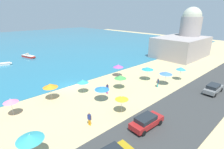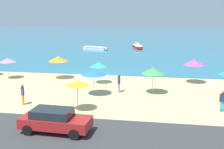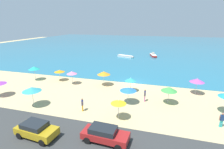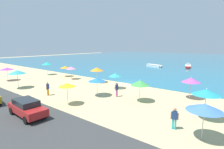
% 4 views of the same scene
% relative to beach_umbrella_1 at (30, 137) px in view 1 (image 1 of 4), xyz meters
% --- Properties ---
extents(ground_plane, '(160.00, 160.00, 0.00)m').
position_rel_beach_umbrella_1_xyz_m(ground_plane, '(10.74, 12.45, -2.38)').
color(ground_plane, tan).
extents(coastal_road, '(80.00, 8.00, 0.06)m').
position_rel_beach_umbrella_1_xyz_m(coastal_road, '(10.74, -5.55, -2.35)').
color(coastal_road, '#353737').
rests_on(coastal_road, ground_plane).
extents(beach_umbrella_1, '(2.36, 2.36, 2.71)m').
position_rel_beach_umbrella_1_xyz_m(beach_umbrella_1, '(0.00, 0.00, 0.00)').
color(beach_umbrella_1, '#B2B2B7').
rests_on(beach_umbrella_1, ground_plane).
extents(beach_umbrella_2, '(1.83, 1.83, 2.68)m').
position_rel_beach_umbrella_1_xyz_m(beach_umbrella_2, '(28.13, 0.52, -0.03)').
color(beach_umbrella_2, '#B2B2B7').
rests_on(beach_umbrella_2, ground_plane).
extents(beach_umbrella_4, '(2.27, 2.27, 2.56)m').
position_rel_beach_umbrella_1_xyz_m(beach_umbrella_4, '(23.98, 1.21, -0.13)').
color(beach_umbrella_4, '#B2B2B7').
rests_on(beach_umbrella_4, ground_plane).
extents(beach_umbrella_6, '(2.26, 2.26, 2.69)m').
position_rel_beach_umbrella_1_xyz_m(beach_umbrella_6, '(23.42, 4.84, -0.00)').
color(beach_umbrella_6, '#B2B2B7').
rests_on(beach_umbrella_6, ground_plane).
extents(beach_umbrella_7, '(1.81, 1.81, 2.38)m').
position_rel_beach_umbrella_1_xyz_m(beach_umbrella_7, '(0.72, 9.02, -0.29)').
color(beach_umbrella_7, '#B2B2B7').
rests_on(beach_umbrella_7, ground_plane).
extents(beach_umbrella_8, '(2.19, 2.19, 2.59)m').
position_rel_beach_umbrella_1_xyz_m(beach_umbrella_8, '(6.29, 9.89, -0.14)').
color(beach_umbrella_8, '#B2B2B7').
rests_on(beach_umbrella_8, ground_plane).
extents(beach_umbrella_9, '(1.75, 1.75, 2.38)m').
position_rel_beach_umbrella_1_xyz_m(beach_umbrella_9, '(11.37, 0.03, -0.26)').
color(beach_umbrella_9, '#B2B2B7').
rests_on(beach_umbrella_9, ground_plane).
extents(beach_umbrella_10, '(2.06, 2.06, 2.47)m').
position_rel_beach_umbrella_1_xyz_m(beach_umbrella_10, '(16.80, 5.63, -0.26)').
color(beach_umbrella_10, '#B2B2B7').
rests_on(beach_umbrella_10, ground_plane).
extents(beach_umbrella_11, '(2.13, 2.13, 2.56)m').
position_rel_beach_umbrella_1_xyz_m(beach_umbrella_11, '(20.87, 10.21, -0.17)').
color(beach_umbrella_11, '#B2B2B7').
rests_on(beach_umbrella_11, ground_plane).
extents(beach_umbrella_12, '(2.18, 2.18, 2.31)m').
position_rel_beach_umbrella_1_xyz_m(beach_umbrella_12, '(11.61, 4.30, -0.36)').
color(beach_umbrella_12, '#B2B2B7').
rests_on(beach_umbrella_12, ground_plane).
extents(beach_umbrella_13, '(1.83, 1.83, 2.31)m').
position_rel_beach_umbrella_1_xyz_m(beach_umbrella_13, '(11.16, 8.55, -0.39)').
color(beach_umbrella_13, '#B2B2B7').
rests_on(beach_umbrella_13, ground_plane).
extents(bather_0, '(0.23, 0.57, 1.74)m').
position_rel_beach_umbrella_1_xyz_m(bather_0, '(13.72, 5.49, -1.40)').
color(bather_0, '#D95FA5').
rests_on(bather_0, ground_plane).
extents(bather_1, '(0.34, 0.53, 1.68)m').
position_rel_beach_umbrella_1_xyz_m(bather_1, '(6.66, 0.64, -1.44)').
color(bather_1, orange).
rests_on(bather_1, ground_plane).
extents(bather_2, '(0.56, 0.28, 1.65)m').
position_rel_beach_umbrella_1_xyz_m(bather_2, '(22.03, 1.51, -1.46)').
color(bather_2, teal).
rests_on(bather_2, ground_plane).
extents(parked_car_2, '(4.35, 1.82, 1.47)m').
position_rel_beach_umbrella_1_xyz_m(parked_car_2, '(26.55, -6.02, -1.55)').
color(parked_car_2, slate).
rests_on(parked_car_2, coastal_road).
extents(parked_car_3, '(4.36, 1.97, 1.45)m').
position_rel_beach_umbrella_1_xyz_m(parked_car_3, '(11.14, -4.12, -1.55)').
color(parked_car_3, maroon).
rests_on(parked_car_3, coastal_road).
extents(skiff_offshore, '(2.60, 5.19, 1.17)m').
position_rel_beach_umbrella_1_xyz_m(skiff_offshore, '(12.82, 39.37, -1.99)').
color(skiff_offshore, red).
rests_on(skiff_offshore, sea).
extents(harbor_fortress, '(15.86, 11.53, 14.06)m').
position_rel_beach_umbrella_1_xyz_m(harbor_fortress, '(48.33, 9.96, 2.06)').
color(harbor_fortress, '#9E9492').
rests_on(harbor_fortress, ground_plane).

